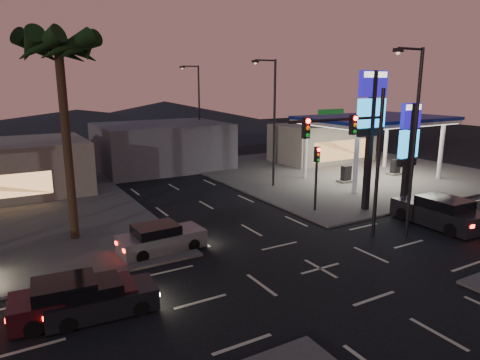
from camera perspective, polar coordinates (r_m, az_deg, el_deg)
ground at (r=20.20m, az=10.67°, el=-11.54°), size 140.00×140.00×0.00m
corner_lot_ne at (r=41.86m, az=13.09°, el=1.22°), size 24.00×24.00×0.12m
gas_station at (r=38.37m, az=17.57°, el=7.51°), size 12.20×8.20×5.47m
convenience_store at (r=46.51m, az=10.82°, el=4.89°), size 10.00×6.00×4.00m
pylon_sign_tall at (r=28.38m, az=17.11°, el=8.52°), size 2.20×0.35×9.00m
pylon_sign_short at (r=29.79m, az=21.60°, el=5.00°), size 1.60×0.35×7.00m
traffic_signal_mast at (r=22.67m, az=15.18°, el=4.70°), size 6.10×0.39×8.00m
pedestal_signal at (r=27.83m, az=10.19°, el=1.58°), size 0.32×0.39×4.30m
streetlight_near at (r=24.23m, az=22.03°, el=5.88°), size 2.14×0.25×10.00m
streetlight_mid at (r=33.78m, az=4.32°, el=8.49°), size 2.14×0.25×10.00m
streetlight_far at (r=45.99m, az=-5.70°, el=9.62°), size 2.14×0.25×10.00m
palm_a at (r=23.54m, az=-22.97°, el=14.70°), size 4.41×4.41×10.86m
building_far_mid at (r=42.69m, az=-10.35°, el=4.48°), size 12.00×9.00×4.40m
hill_right at (r=78.87m, az=-9.94°, el=8.48°), size 50.00×50.00×5.00m
hill_center at (r=75.06m, az=-20.80°, el=7.25°), size 60.00×60.00×4.00m
car_lane_a_front at (r=16.89m, az=-18.20°, el=-14.81°), size 4.10×1.92×1.31m
car_lane_a_mid at (r=17.07m, az=-21.48°, el=-14.57°), size 4.50×2.17×1.43m
car_lane_b_front at (r=21.89m, az=-10.55°, el=-7.71°), size 4.44×2.04×1.42m
suv_station at (r=27.80m, az=25.04°, el=-3.93°), size 2.45×5.36×1.76m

